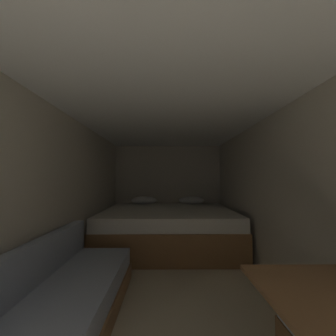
# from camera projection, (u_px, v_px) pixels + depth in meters

# --- Properties ---
(ground_plane) EXTENTS (6.89, 6.89, 0.00)m
(ground_plane) POSITION_uv_depth(u_px,v_px,m) (169.00, 293.00, 2.21)
(ground_plane) COLOR beige
(wall_back) EXTENTS (2.61, 0.05, 2.07)m
(wall_back) POSITION_uv_depth(u_px,v_px,m) (168.00, 189.00, 4.73)
(wall_back) COLOR beige
(wall_back) RESTS_ON ground
(wall_left) EXTENTS (0.05, 4.89, 2.07)m
(wall_left) POSITION_uv_depth(u_px,v_px,m) (58.00, 200.00, 2.25)
(wall_left) COLOR beige
(wall_left) RESTS_ON ground
(wall_right) EXTENTS (0.05, 4.89, 2.07)m
(wall_right) POSITION_uv_depth(u_px,v_px,m) (280.00, 200.00, 2.27)
(wall_right) COLOR beige
(wall_right) RESTS_ON ground
(ceiling_slab) EXTENTS (2.61, 4.89, 0.05)m
(ceiling_slab) POSITION_uv_depth(u_px,v_px,m) (169.00, 110.00, 2.32)
(ceiling_slab) COLOR white
(ceiling_slab) RESTS_ON wall_left
(bed) EXTENTS (2.39, 1.83, 0.88)m
(bed) POSITION_uv_depth(u_px,v_px,m) (168.00, 227.00, 3.72)
(bed) COLOR olive
(bed) RESTS_ON ground
(sofa_left) EXTENTS (0.74, 2.44, 0.73)m
(sofa_left) POSITION_uv_depth(u_px,v_px,m) (40.00, 331.00, 1.35)
(sofa_left) COLOR #9E7247
(sofa_left) RESTS_ON ground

